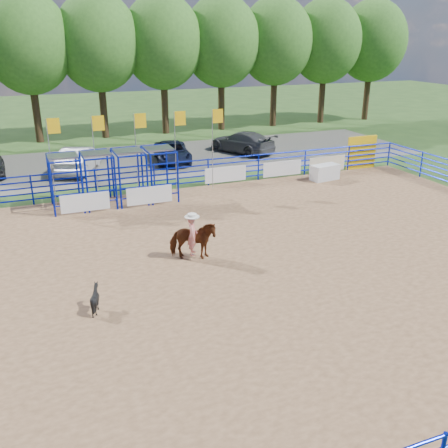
{
  "coord_description": "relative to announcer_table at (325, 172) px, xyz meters",
  "views": [
    {
      "loc": [
        -5.86,
        -14.72,
        7.72
      ],
      "look_at": [
        0.36,
        1.0,
        1.3
      ],
      "focal_mm": 40.0,
      "sensor_mm": 36.0,
      "label": 1
    }
  ],
  "objects": [
    {
      "name": "car_d",
      "position": [
        -1.5,
        8.26,
        0.28
      ],
      "size": [
        3.9,
        5.4,
        1.45
      ],
      "primitive_type": "imported",
      "rotation": [
        0.0,
        0.0,
        3.56
      ],
      "color": "#515153",
      "rests_on": "gravel_strip"
    },
    {
      "name": "perimeter_fence",
      "position": [
        -9.51,
        -8.64,
        0.3
      ],
      "size": [
        30.1,
        20.1,
        1.5
      ],
      "color": "#0718AA",
      "rests_on": "ground"
    },
    {
      "name": "announcer_table",
      "position": [
        0.0,
        0.0,
        0.0
      ],
      "size": [
        1.72,
        1.01,
        0.87
      ],
      "primitive_type": "cube",
      "rotation": [
        0.0,
        0.0,
        0.16
      ],
      "color": "silver",
      "rests_on": "arena_dirt"
    },
    {
      "name": "horse_and_rider",
      "position": [
        -10.29,
        -7.43,
        0.43
      ],
      "size": [
        1.88,
        1.36,
        2.49
      ],
      "color": "#602D13",
      "rests_on": "arena_dirt"
    },
    {
      "name": "car_b",
      "position": [
        -12.67,
        7.0,
        0.33
      ],
      "size": [
        3.24,
        4.94,
        1.54
      ],
      "primitive_type": "imported",
      "rotation": [
        0.0,
        0.0,
        2.76
      ],
      "color": "#999BA1",
      "rests_on": "gravel_strip"
    },
    {
      "name": "gravel_strip",
      "position": [
        -9.51,
        8.36,
        -0.45
      ],
      "size": [
        40.0,
        10.0,
        0.01
      ],
      "primitive_type": "cube",
      "color": "#65635A",
      "rests_on": "ground"
    },
    {
      "name": "chute_assembly",
      "position": [
        -11.41,
        0.2,
        0.81
      ],
      "size": [
        19.32,
        2.41,
        4.2
      ],
      "color": "#0718AA",
      "rests_on": "ground"
    },
    {
      "name": "car_c",
      "position": [
        -6.82,
        7.34,
        0.19
      ],
      "size": [
        2.8,
        4.84,
        1.27
      ],
      "primitive_type": "imported",
      "rotation": [
        0.0,
        0.0,
        -0.16
      ],
      "color": "black",
      "rests_on": "gravel_strip"
    },
    {
      "name": "ground",
      "position": [
        -9.51,
        -8.64,
        -0.45
      ],
      "size": [
        120.0,
        120.0,
        0.0
      ],
      "primitive_type": "plane",
      "color": "#365722",
      "rests_on": "ground"
    },
    {
      "name": "treeline",
      "position": [
        -9.51,
        17.36,
        7.08
      ],
      "size": [
        56.4,
        6.4,
        11.24
      ],
      "color": "#3F2B19",
      "rests_on": "ground"
    },
    {
      "name": "calf",
      "position": [
        -14.13,
        -9.88,
        -0.03
      ],
      "size": [
        0.95,
        0.93,
        0.8
      ],
      "primitive_type": "imported",
      "rotation": [
        0.0,
        0.0,
        2.13
      ],
      "color": "black",
      "rests_on": "arena_dirt"
    },
    {
      "name": "arena_dirt",
      "position": [
        -9.51,
        -8.64,
        -0.44
      ],
      "size": [
        30.0,
        20.0,
        0.02
      ],
      "primitive_type": "cube",
      "color": "#9A714D",
      "rests_on": "ground"
    }
  ]
}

